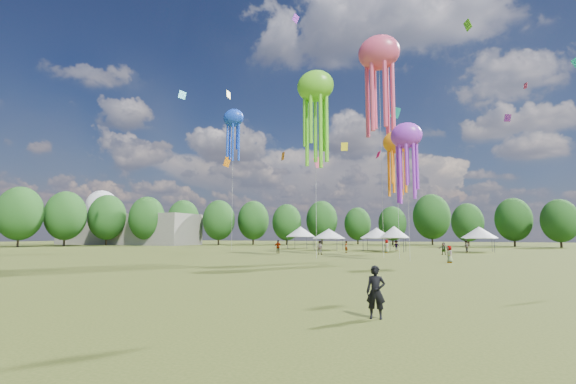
% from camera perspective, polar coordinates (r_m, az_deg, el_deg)
% --- Properties ---
extents(ground, '(300.00, 300.00, 0.00)m').
position_cam_1_polar(ground, '(17.55, -12.07, -14.60)').
color(ground, '#384416').
rests_on(ground, ground).
extents(observer_main, '(0.63, 0.43, 1.67)m').
position_cam_1_polar(observer_main, '(13.65, 12.22, -13.55)').
color(observer_main, black).
rests_on(observer_main, ground).
extents(spectator_near, '(0.91, 0.71, 1.84)m').
position_cam_1_polar(spectator_near, '(54.98, 4.45, -7.81)').
color(spectator_near, gray).
rests_on(spectator_near, ground).
extents(spectators_far, '(26.06, 28.73, 1.90)m').
position_cam_1_polar(spectators_far, '(60.71, 15.01, -7.49)').
color(spectators_far, gray).
rests_on(spectators_far, ground).
extents(festival_tents, '(36.05, 12.23, 4.23)m').
position_cam_1_polar(festival_tents, '(70.43, 11.18, -5.61)').
color(festival_tents, '#47474C').
rests_on(festival_tents, ground).
extents(show_kites, '(35.07, 22.20, 27.02)m').
position_cam_1_polar(show_kites, '(53.28, 6.34, 11.89)').
color(show_kites, '#64D322').
rests_on(show_kites, ground).
extents(small_kites, '(72.96, 66.52, 43.55)m').
position_cam_1_polar(small_kites, '(66.04, 8.58, 18.94)').
color(small_kites, '#64D322').
rests_on(small_kites, ground).
extents(treeline, '(201.57, 95.24, 13.43)m').
position_cam_1_polar(treeline, '(78.22, 11.91, -3.04)').
color(treeline, '#38281C').
rests_on(treeline, ground).
extents(hangar, '(40.00, 12.00, 8.00)m').
position_cam_1_polar(hangar, '(118.89, -21.60, -4.95)').
color(hangar, gray).
rests_on(hangar, ground).
extents(radome, '(9.00, 9.00, 16.00)m').
position_cam_1_polar(radome, '(134.64, -24.70, -2.34)').
color(radome, white).
rests_on(radome, ground).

